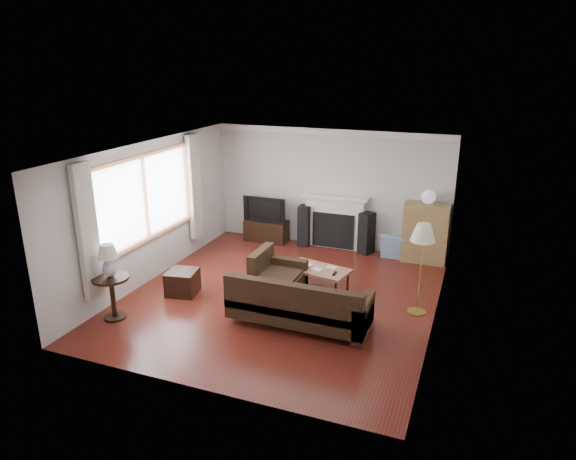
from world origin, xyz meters
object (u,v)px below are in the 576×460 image
at_px(coffee_table, 318,279).
at_px(floor_lamp, 420,270).
at_px(tv_stand, 267,231).
at_px(sectional_sofa, 299,302).
at_px(side_table, 113,298).
at_px(bookshelf, 425,233).

bearing_deg(coffee_table, floor_lamp, 3.87).
xyz_separation_m(tv_stand, coffee_table, (1.85, -2.03, -0.03)).
distance_m(sectional_sofa, side_table, 2.88).
height_order(tv_stand, side_table, side_table).
xyz_separation_m(coffee_table, side_table, (-2.64, -2.10, 0.14)).
relative_size(tv_stand, bookshelf, 0.79).
distance_m(tv_stand, coffee_table, 2.75).
distance_m(sectional_sofa, floor_lamp, 1.95).
bearing_deg(bookshelf, floor_lamp, -85.49).
bearing_deg(side_table, coffee_table, 38.47).
distance_m(coffee_table, floor_lamp, 1.82).
distance_m(bookshelf, sectional_sofa, 3.61).
height_order(tv_stand, bookshelf, bookshelf).
height_order(bookshelf, floor_lamp, floor_lamp).
relative_size(sectional_sofa, floor_lamp, 1.55).
height_order(tv_stand, floor_lamp, floor_lamp).
xyz_separation_m(bookshelf, side_table, (-4.19, -4.15, -0.24)).
relative_size(tv_stand, sectional_sofa, 0.41).
bearing_deg(floor_lamp, bookshelf, 94.51).
relative_size(bookshelf, floor_lamp, 0.80).
height_order(bookshelf, coffee_table, bookshelf).
bearing_deg(coffee_table, side_table, -129.84).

